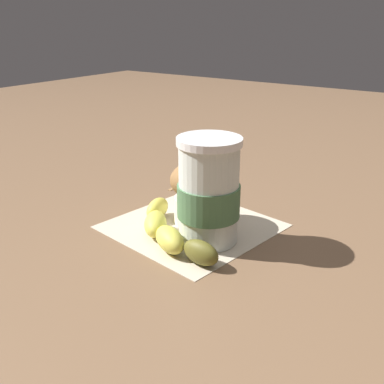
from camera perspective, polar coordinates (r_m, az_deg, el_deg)
The scene contains 6 objects.
ground_plane at distance 0.68m, azimuth -0.00°, elevation -4.38°, with size 3.00×3.00×0.00m, color brown.
paper_napkin at distance 0.68m, azimuth -0.00°, elevation -4.32°, with size 0.22×0.22×0.00m, color beige.
coffee_cup at distance 0.61m, azimuth 2.13°, elevation -0.10°, with size 0.09×0.09×0.15m.
muffin at distance 0.67m, azimuth 0.99°, elevation 0.12°, with size 0.09×0.09×0.10m.
banana at distance 0.63m, azimuth -3.03°, elevation -4.87°, with size 0.18×0.13×0.03m.
wooden_stirrer at distance 0.86m, azimuth -0.86°, elevation 1.36°, with size 0.11×0.01×0.00m, color #9E7547.
Camera 1 is at (-0.35, 0.51, 0.30)m, focal length 42.00 mm.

